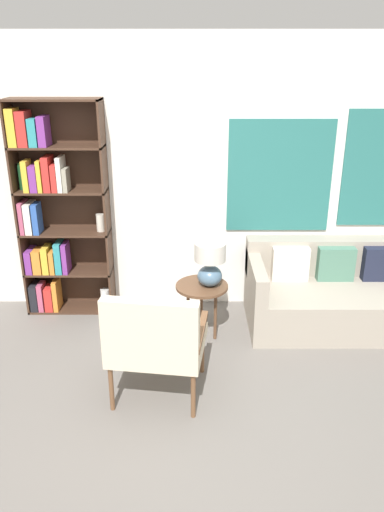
{
  "coord_description": "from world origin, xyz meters",
  "views": [
    {
      "loc": [
        0.07,
        -2.83,
        2.49
      ],
      "look_at": [
        0.07,
        1.1,
        0.9
      ],
      "focal_mm": 35.0,
      "sensor_mm": 36.0,
      "label": 1
    }
  ],
  "objects_px": {
    "armchair": "(155,339)",
    "table_lamp": "(210,262)",
    "bookshelf": "(53,213)",
    "couch": "(336,294)",
    "side_table": "(202,291)"
  },
  "relations": [
    {
      "from": "couch",
      "to": "side_table",
      "type": "bearing_deg",
      "value": -169.07
    },
    {
      "from": "armchair",
      "to": "table_lamp",
      "type": "xyz_separation_m",
      "value": [
        0.44,
        0.96,
        0.21
      ]
    },
    {
      "from": "couch",
      "to": "side_table",
      "type": "height_order",
      "value": "couch"
    },
    {
      "from": "armchair",
      "to": "side_table",
      "type": "xyz_separation_m",
      "value": [
        0.36,
        0.96,
        -0.08
      ]
    },
    {
      "from": "couch",
      "to": "table_lamp",
      "type": "xyz_separation_m",
      "value": [
        -1.26,
        -0.26,
        0.45
      ]
    },
    {
      "from": "armchair",
      "to": "table_lamp",
      "type": "height_order",
      "value": "table_lamp"
    },
    {
      "from": "side_table",
      "to": "table_lamp",
      "type": "bearing_deg",
      "value": -2.14
    },
    {
      "from": "bookshelf",
      "to": "side_table",
      "type": "distance_m",
      "value": 1.66
    },
    {
      "from": "bookshelf",
      "to": "side_table",
      "type": "bearing_deg",
      "value": -20.09
    },
    {
      "from": "table_lamp",
      "to": "armchair",
      "type": "bearing_deg",
      "value": -114.39
    },
    {
      "from": "bookshelf",
      "to": "armchair",
      "type": "bearing_deg",
      "value": -53.89
    },
    {
      "from": "couch",
      "to": "table_lamp",
      "type": "bearing_deg",
      "value": -168.34
    },
    {
      "from": "side_table",
      "to": "bookshelf",
      "type": "bearing_deg",
      "value": 159.91
    },
    {
      "from": "bookshelf",
      "to": "couch",
      "type": "distance_m",
      "value": 2.9
    },
    {
      "from": "armchair",
      "to": "table_lamp",
      "type": "bearing_deg",
      "value": 65.61
    }
  ]
}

